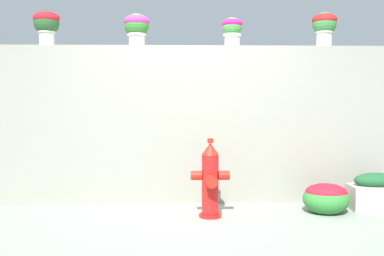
{
  "coord_description": "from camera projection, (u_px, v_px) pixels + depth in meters",
  "views": [
    {
      "loc": [
        -0.1,
        -4.75,
        1.37
      ],
      "look_at": [
        0.08,
        0.8,
        0.95
      ],
      "focal_mm": 42.18,
      "sensor_mm": 36.0,
      "label": 1
    }
  ],
  "objects": [
    {
      "name": "potted_plant_2",
      "position": [
        137.0,
        26.0,
        5.69
      ],
      "size": [
        0.32,
        0.32,
        0.42
      ],
      "color": "silver",
      "rests_on": "stone_wall"
    },
    {
      "name": "flower_bush_left",
      "position": [
        326.0,
        197.0,
        5.2
      ],
      "size": [
        0.53,
        0.48,
        0.36
      ],
      "color": "#327F35",
      "rests_on": "ground"
    },
    {
      "name": "potted_plant_4",
      "position": [
        324.0,
        25.0,
        5.71
      ],
      "size": [
        0.31,
        0.31,
        0.44
      ],
      "color": "silver",
      "rests_on": "stone_wall"
    },
    {
      "name": "planter_box",
      "position": [
        376.0,
        192.0,
        5.35
      ],
      "size": [
        0.61,
        0.34,
        0.44
      ],
      "color": "#B6AA9E",
      "rests_on": "ground"
    },
    {
      "name": "ground_plane",
      "position": [
        187.0,
        222.0,
        4.84
      ],
      "size": [
        24.0,
        24.0,
        0.0
      ],
      "primitive_type": "plane",
      "color": "gray"
    },
    {
      "name": "potted_plant_1",
      "position": [
        47.0,
        23.0,
        5.61
      ],
      "size": [
        0.33,
        0.33,
        0.45
      ],
      "color": "beige",
      "rests_on": "stone_wall"
    },
    {
      "name": "stone_wall",
      "position": [
        185.0,
        124.0,
        5.77
      ],
      "size": [
        6.62,
        0.41,
        1.96
      ],
      "primitive_type": "cube",
      "color": "gray",
      "rests_on": "ground"
    },
    {
      "name": "fire_hydrant",
      "position": [
        210.0,
        181.0,
        5.0
      ],
      "size": [
        0.43,
        0.35,
        0.88
      ],
      "color": "red",
      "rests_on": "ground"
    },
    {
      "name": "potted_plant_3",
      "position": [
        232.0,
        29.0,
        5.7
      ],
      "size": [
        0.26,
        0.26,
        0.37
      ],
      "color": "silver",
      "rests_on": "stone_wall"
    }
  ]
}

